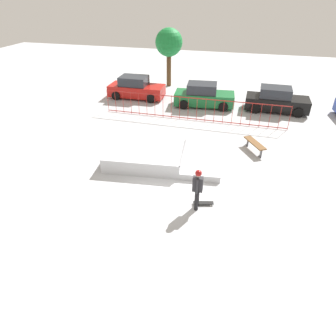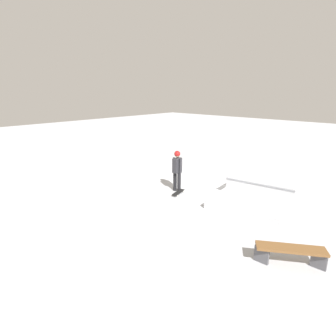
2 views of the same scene
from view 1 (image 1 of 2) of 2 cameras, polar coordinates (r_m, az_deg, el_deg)
ground_plane at (r=13.16m, az=-1.17°, el=-2.32°), size 60.00×60.00×0.00m
skate_ramp at (r=14.26m, az=-2.47°, el=2.08°), size 5.65×3.16×0.74m
skater at (r=11.06m, az=5.73°, el=-3.57°), size 0.39×0.44×1.73m
skateboard at (r=11.81m, az=6.82°, el=-6.68°), size 0.82×0.40×0.09m
perimeter_fence at (r=18.96m, az=4.73°, el=11.32°), size 11.58×0.16×1.50m
park_bench at (r=15.97m, az=16.33°, el=4.37°), size 1.18×1.57×0.48m
parked_car_red at (r=23.22m, az=-6.17°, el=15.03°), size 4.13×1.99×1.60m
parked_car_green at (r=21.51m, az=6.89°, el=13.61°), size 4.24×2.23×1.60m
parked_car_black at (r=21.75m, az=20.14°, el=12.13°), size 4.13×1.98×1.60m
distant_tree at (r=25.55m, az=0.17°, el=22.88°), size 2.17×2.17×4.55m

